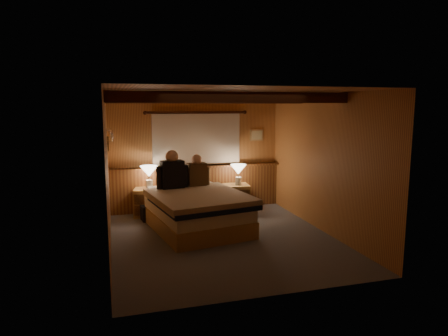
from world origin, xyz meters
name	(u,v)px	position (x,y,z in m)	size (l,w,h in m)	color
floor	(223,239)	(0.00, 0.00, 0.00)	(4.20, 4.20, 0.00)	#515660
ceiling	(223,92)	(0.00, 0.00, 2.40)	(4.20, 4.20, 0.00)	#D48B4F
wall_back	(196,153)	(0.00, 2.10, 1.20)	(3.60, 3.60, 0.00)	#C18645
wall_left	(108,173)	(-1.80, 0.00, 1.20)	(4.20, 4.20, 0.00)	#C18645
wall_right	(323,163)	(1.80, 0.00, 1.20)	(4.20, 4.20, 0.00)	#C18645
wall_front	(274,195)	(0.00, -2.10, 1.20)	(3.60, 3.60, 0.00)	#C18645
wainscot	(197,187)	(0.00, 2.04, 0.49)	(3.60, 0.23, 0.94)	brown
curtain_window	(197,138)	(0.00, 2.03, 1.52)	(2.18, 0.09, 1.11)	#401C10
ceiling_beams	(221,98)	(0.00, 0.15, 2.31)	(3.60, 1.65, 0.16)	#401C10
coat_rail	(111,134)	(-1.72, 1.58, 1.67)	(0.05, 0.55, 0.24)	silver
framed_print	(257,135)	(1.35, 2.08, 1.55)	(0.30, 0.04, 0.25)	#A38551
bed	(197,211)	(-0.31, 0.60, 0.35)	(1.81, 2.18, 0.67)	#AD894A
nightstand_left	(147,202)	(-1.08, 1.75, 0.28)	(0.59, 0.55, 0.56)	#AD894A
nightstand_right	(236,198)	(0.74, 1.62, 0.28)	(0.55, 0.51, 0.57)	#AD894A
lamp_left	(149,173)	(-1.03, 1.73, 0.88)	(0.35, 0.35, 0.46)	silver
lamp_right	(238,171)	(0.77, 1.59, 0.87)	(0.33, 0.33, 0.43)	silver
person_left	(172,172)	(-0.66, 1.16, 0.96)	(0.60, 0.29, 0.74)	black
person_right	(197,173)	(-0.17, 1.27, 0.91)	(0.52, 0.23, 0.63)	#46321C
duffel_bag	(154,212)	(-0.99, 1.44, 0.15)	(0.51, 0.35, 0.35)	black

